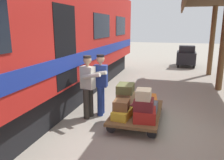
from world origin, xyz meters
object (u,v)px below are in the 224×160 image
at_px(suitcase_brown_leather, 121,105).
at_px(suitcase_yellow_case, 122,114).
at_px(suitcase_slate_roller, 148,107).
at_px(suitcase_orange_carryall, 150,100).
at_px(luggage_cart, 137,112).
at_px(porter_in_overalls, 100,83).
at_px(baggage_tug, 186,56).
at_px(porter_by_door, 89,85).
at_px(suitcase_burgundy_valise, 127,106).
at_px(suitcase_maroon_trunk, 144,104).
at_px(suitcase_olive_duffel, 125,88).
at_px(suitcase_red_plastic, 145,115).
at_px(train_car, 14,41).
at_px(suitcase_tan_vintage, 126,97).
at_px(suitcase_black_hardshell, 131,99).
at_px(suitcase_cream_canvas, 144,94).

bearing_deg(suitcase_brown_leather, suitcase_yellow_case, 140.76).
relative_size(suitcase_slate_roller, suitcase_orange_carryall, 0.86).
relative_size(suitcase_yellow_case, suitcase_brown_leather, 1.48).
bearing_deg(suitcase_yellow_case, luggage_cart, -115.37).
height_order(porter_in_overalls, baggage_tug, porter_in_overalls).
height_order(suitcase_orange_carryall, porter_by_door, porter_by_door).
xyz_separation_m(suitcase_burgundy_valise, baggage_tug, (-1.78, -9.02, 0.22)).
distance_m(suitcase_maroon_trunk, suitcase_olive_duffel, 0.85).
relative_size(suitcase_maroon_trunk, baggage_tug, 0.25).
relative_size(luggage_cart, suitcase_orange_carryall, 3.36).
relative_size(luggage_cart, suitcase_red_plastic, 3.62).
distance_m(suitcase_orange_carryall, suitcase_olive_duffel, 0.93).
relative_size(suitcase_burgundy_valise, suitcase_slate_roller, 0.99).
bearing_deg(baggage_tug, train_car, 63.56).
relative_size(suitcase_tan_vintage, suitcase_brown_leather, 1.08).
xyz_separation_m(suitcase_red_plastic, suitcase_brown_leather, (0.56, -0.02, 0.18)).
relative_size(suitcase_black_hardshell, porter_by_door, 0.27).
xyz_separation_m(luggage_cart, suitcase_orange_carryall, (-0.27, -0.57, 0.16)).
bearing_deg(suitcase_red_plastic, suitcase_maroon_trunk, 53.06).
xyz_separation_m(suitcase_brown_leather, baggage_tug, (-1.81, -9.56, 0.01)).
bearing_deg(suitcase_orange_carryall, suitcase_cream_canvas, 88.23).
xyz_separation_m(train_car, suitcase_brown_leather, (-2.91, 0.06, -1.45)).
bearing_deg(suitcase_orange_carryall, suitcase_burgundy_valise, 46.52).
bearing_deg(suitcase_brown_leather, porter_by_door, -23.79).
distance_m(luggage_cart, suitcase_slate_roller, 0.31).
xyz_separation_m(train_car, porter_by_door, (-1.90, -0.39, -1.14)).
bearing_deg(suitcase_burgundy_valise, suitcase_cream_canvas, 129.82).
bearing_deg(baggage_tug, suitcase_yellow_case, 79.46).
bearing_deg(porter_by_door, suitcase_olive_duffel, -173.68).
xyz_separation_m(suitcase_slate_roller, suitcase_olive_duffel, (0.59, -0.01, 0.46)).
relative_size(suitcase_burgundy_valise, baggage_tug, 0.30).
bearing_deg(suitcase_maroon_trunk, suitcase_burgundy_valise, -49.43).
xyz_separation_m(suitcase_maroon_trunk, porter_in_overalls, (1.33, -0.80, 0.23)).
relative_size(suitcase_orange_carryall, suitcase_cream_canvas, 1.52).
height_order(suitcase_slate_roller, suitcase_maroon_trunk, suitcase_maroon_trunk).
relative_size(suitcase_tan_vintage, porter_by_door, 0.25).
relative_size(suitcase_burgundy_valise, porter_by_door, 0.31).
bearing_deg(suitcase_black_hardshell, suitcase_brown_leather, 88.53).
bearing_deg(porter_by_door, baggage_tug, -107.21).
height_order(train_car, suitcase_black_hardshell, train_car).
bearing_deg(suitcase_black_hardshell, suitcase_red_plastic, 115.37).
bearing_deg(suitcase_cream_canvas, suitcase_black_hardshell, -66.77).
xyz_separation_m(suitcase_orange_carryall, suitcase_brown_leather, (0.56, 1.11, 0.20)).
height_order(suitcase_yellow_case, porter_by_door, porter_by_door).
relative_size(luggage_cart, suitcase_maroon_trunk, 4.72).
relative_size(suitcase_burgundy_valise, suitcase_cream_canvas, 1.30).
bearing_deg(suitcase_brown_leather, suitcase_tan_vintage, -89.49).
xyz_separation_m(suitcase_slate_roller, porter_by_door, (1.58, 0.10, 0.51)).
height_order(suitcase_brown_leather, porter_by_door, porter_by_door).
bearing_deg(porter_by_door, suitcase_tan_vintage, -174.20).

